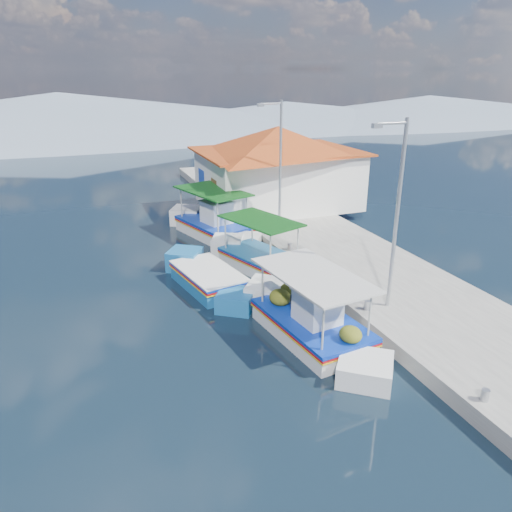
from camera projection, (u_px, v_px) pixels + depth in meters
name	position (u px, v px, depth m)	size (l,w,h in m)	color
ground	(284.00, 381.00, 13.03)	(160.00, 160.00, 0.00)	black
quay	(356.00, 265.00, 20.13)	(5.00, 44.00, 0.50)	#AFADA3
bollards	(320.00, 269.00, 18.64)	(0.20, 17.20, 0.30)	#A5A8AD
main_caique	(311.00, 323.00, 15.10)	(2.67, 7.11, 2.36)	white
caique_green_canopy	(260.00, 260.00, 20.35)	(3.20, 5.95, 2.36)	white
caique_blue_hull	(208.00, 280.00, 18.61)	(2.51, 5.93, 1.07)	#1B64A2
caique_far	(214.00, 226.00, 24.35)	(3.49, 6.99, 2.55)	white
harbor_building	(278.00, 165.00, 27.18)	(10.49, 10.49, 4.40)	white
lamp_post_near	(395.00, 207.00, 14.89)	(1.21, 0.14, 6.00)	#A5A8AD
lamp_post_far	(279.00, 159.00, 22.74)	(1.21, 0.14, 6.00)	#A5A8AD
mountain_ridge	(155.00, 116.00, 63.33)	(171.40, 96.00, 5.50)	gray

